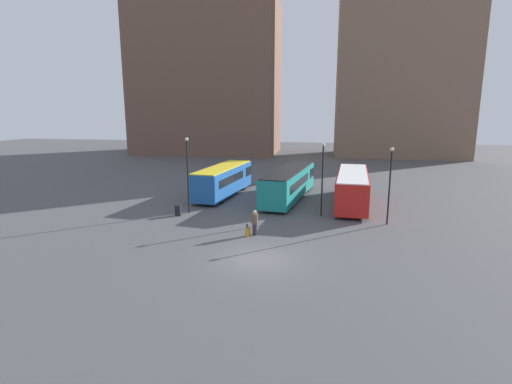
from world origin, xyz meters
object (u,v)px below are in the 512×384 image
Objects in this scene: bus_2 at (352,187)px; lamp_post_2 at (188,169)px; bus_1 at (289,183)px; suitcase at (248,232)px; lamp_post_1 at (390,180)px; bus_0 at (223,180)px; traveler at (255,220)px; lamp_post_0 at (322,174)px; trash_bin at (178,210)px.

bus_2 is 1.88× the size of lamp_post_2.
suitcase is (-1.67, -11.69, -1.20)m from bus_1.
suitcase is (-7.30, -10.40, -1.23)m from bus_2.
suitcase is 8.42m from lamp_post_2.
bus_2 is at bearing -94.57° from bus_1.
lamp_post_1 is (9.44, 4.40, 2.98)m from suitcase.
lamp_post_1 reaches higher than bus_0.
traveler is 7.49m from lamp_post_0.
bus_2 is (12.01, -1.74, 0.01)m from bus_0.
bus_2 is 6.70× the size of traveler.
bus_1 is 2.04× the size of lamp_post_2.
bus_0 is 1.84× the size of lamp_post_0.
traveler is at bearing -149.62° from bus_0.
trash_bin is (-0.55, -0.99, -3.10)m from lamp_post_2.
bus_2 is at bearing -91.25° from bus_0.
bus_2 is 12.77m from suitcase.
lamp_post_1 is 6.57× the size of trash_bin.
lamp_post_1 is at bearing -156.27° from bus_2.
bus_0 is at bearing 78.24° from trash_bin.
trash_bin is at bearing -119.11° from lamp_post_2.
traveler is at bearing -178.18° from bus_1.
lamp_post_1 is (14.16, -7.74, 1.76)m from bus_0.
traveler is at bearing -155.83° from lamp_post_1.
suitcase is at bearing -41.59° from lamp_post_2.
bus_1 reaches higher than trash_bin.
bus_1 is at bearing 13.21° from traveler.
lamp_post_1 reaches higher than trash_bin.
bus_2 is at bearing 24.49° from trash_bin.
lamp_post_2 is at bearing 177.98° from bus_0.
bus_0 is 11.38m from lamp_post_0.
traveler is 7.80m from trash_bin.
trash_bin is at bearing 76.47° from suitcase.
bus_0 is 8.21m from trash_bin.
lamp_post_2 is at bearing 177.13° from lamp_post_1.
bus_2 reaches higher than bus_1.
bus_0 is at bearing 85.83° from bus_2.
bus_0 reaches higher than trash_bin.
bus_1 is 2.21× the size of lamp_post_1.
lamp_post_2 reaches higher than lamp_post_0.
lamp_post_1 is at bearing -18.65° from lamp_post_0.
bus_0 reaches higher than bus_1.
bus_0 is 12.32× the size of trash_bin.
bus_1 is at bearing 81.21° from bus_2.
traveler is at bearing -37.85° from lamp_post_2.
trash_bin is at bearing 175.23° from bus_0.
suitcase is at bearing 149.02° from bus_2.
lamp_post_0 is at bearing 9.39° from trash_bin.
traveler is 0.30× the size of lamp_post_1.
lamp_post_2 is 3.31m from trash_bin.
bus_0 reaches higher than suitcase.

